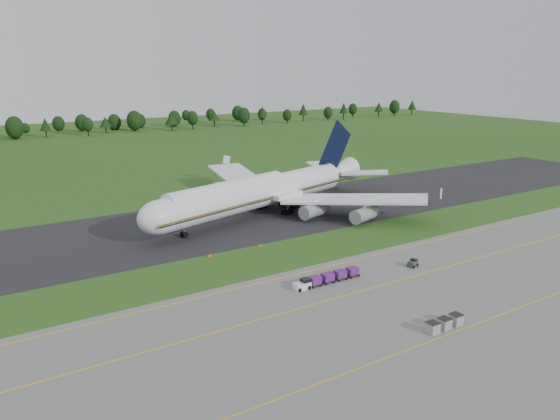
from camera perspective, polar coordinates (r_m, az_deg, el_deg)
ground at (r=106.52m, az=-0.56°, el=-4.91°), size 600.00×600.00×0.00m
apron at (r=81.99m, az=12.46°, el=-11.52°), size 300.00×52.00×0.06m
taxiway at (r=129.94m, az=-7.15°, el=-1.36°), size 300.00×40.00×0.08m
apron_markings at (r=86.52m, az=9.15°, el=-9.88°), size 300.00×30.20×0.01m
tree_line at (r=307.72m, az=-26.63°, el=7.67°), size 525.67×23.35×12.00m
aircraft at (r=134.62m, az=-1.97°, el=1.97°), size 75.42×70.84×21.24m
baggage_train at (r=93.98m, az=4.85°, el=-7.12°), size 13.29×1.70×1.63m
utility_cart at (r=104.08m, az=13.70°, el=-5.48°), size 2.27×1.74×1.10m
uld_row at (r=81.71m, az=16.81°, el=-11.27°), size 6.42×1.62×1.61m
edge_markers at (r=109.26m, az=-4.64°, el=-4.30°), size 11.84×0.30×0.60m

